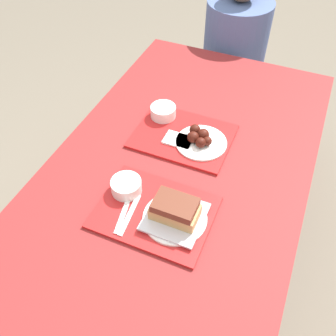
% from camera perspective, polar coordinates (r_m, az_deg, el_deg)
% --- Properties ---
extents(ground_plane, '(12.00, 12.00, 0.00)m').
position_cam_1_polar(ground_plane, '(1.99, 0.18, -16.59)').
color(ground_plane, '#706656').
extents(picnic_table, '(0.94, 1.84, 0.77)m').
position_cam_1_polar(picnic_table, '(1.41, 0.24, -4.38)').
color(picnic_table, maroon).
rests_on(picnic_table, ground_plane).
extents(picnic_bench_far, '(0.90, 0.28, 0.44)m').
position_cam_1_polar(picnic_bench_far, '(2.43, 10.90, 10.76)').
color(picnic_bench_far, maroon).
rests_on(picnic_bench_far, ground_plane).
extents(tray_near, '(0.38, 0.29, 0.01)m').
position_cam_1_polar(tray_near, '(1.26, -2.05, -6.72)').
color(tray_near, red).
rests_on(tray_near, picnic_table).
extents(tray_far, '(0.38, 0.29, 0.01)m').
position_cam_1_polar(tray_far, '(1.51, 2.30, 4.87)').
color(tray_far, red).
rests_on(tray_far, picnic_table).
extents(bowl_coleslaw_near, '(0.11, 0.11, 0.05)m').
position_cam_1_polar(bowl_coleslaw_near, '(1.29, -6.38, -2.68)').
color(bowl_coleslaw_near, white).
rests_on(bowl_coleslaw_near, tray_near).
extents(brisket_sandwich_plate, '(0.21, 0.21, 0.09)m').
position_cam_1_polar(brisket_sandwich_plate, '(1.21, 1.07, -6.80)').
color(brisket_sandwich_plate, white).
rests_on(brisket_sandwich_plate, tray_near).
extents(plastic_fork_near, '(0.05, 0.17, 0.00)m').
position_cam_1_polar(plastic_fork_near, '(1.26, -6.76, -6.75)').
color(plastic_fork_near, white).
rests_on(plastic_fork_near, tray_near).
extents(plastic_knife_near, '(0.03, 0.17, 0.00)m').
position_cam_1_polar(plastic_knife_near, '(1.25, -5.86, -7.08)').
color(plastic_knife_near, white).
rests_on(plastic_knife_near, tray_near).
extents(bowl_coleslaw_far, '(0.11, 0.11, 0.05)m').
position_cam_1_polar(bowl_coleslaw_far, '(1.58, -0.74, 8.68)').
color(bowl_coleslaw_far, white).
rests_on(bowl_coleslaw_far, tray_far).
extents(wings_plate_far, '(0.20, 0.20, 0.06)m').
position_cam_1_polar(wings_plate_far, '(1.47, 4.92, 4.42)').
color(wings_plate_far, white).
rests_on(wings_plate_far, tray_far).
extents(napkin_far, '(0.11, 0.08, 0.01)m').
position_cam_1_polar(napkin_far, '(1.48, 1.57, 4.28)').
color(napkin_far, white).
rests_on(napkin_far, tray_far).
extents(person_seated_across, '(0.36, 0.36, 0.69)m').
position_cam_1_polar(person_seated_across, '(2.26, 10.23, 18.37)').
color(person_seated_across, '#4C6093').
rests_on(person_seated_across, picnic_bench_far).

